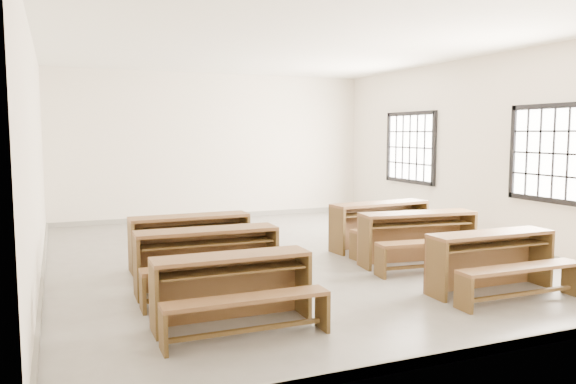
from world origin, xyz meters
name	(u,v)px	position (x,y,z in m)	size (l,w,h in m)	color
room	(293,117)	(0.09, 0.00, 2.14)	(8.50, 8.50, 3.20)	gray
desk_set_0	(234,285)	(-1.70, -2.70, 0.41)	(1.57, 0.82, 0.71)	brown
desk_set_1	(208,256)	(-1.63, -1.46, 0.44)	(1.71, 0.91, 0.76)	brown
desk_set_2	(191,238)	(-1.55, -0.19, 0.44)	(1.67, 0.88, 0.75)	brown
desk_set_3	(493,258)	(1.50, -2.76, 0.42)	(1.62, 0.85, 0.72)	brown
desk_set_4	(419,235)	(1.52, -1.26, 0.45)	(1.79, 1.06, 0.77)	brown
desk_set_5	(382,222)	(1.61, -0.10, 0.45)	(1.79, 1.05, 0.77)	brown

